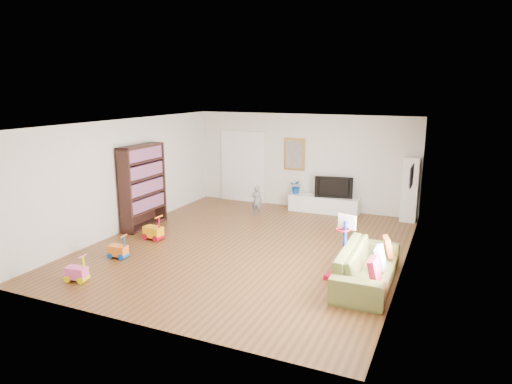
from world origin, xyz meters
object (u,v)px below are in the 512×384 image
at_px(media_console, 324,204).
at_px(bookshelf, 143,187).
at_px(basketball_hoop, 341,248).
at_px(sofa, 367,266).

relative_size(media_console, bookshelf, 0.95).
distance_m(media_console, bookshelf, 4.97).
height_order(bookshelf, basketball_hoop, bookshelf).
xyz_separation_m(media_console, basketball_hoop, (1.51, -4.33, 0.36)).
xyz_separation_m(media_console, sofa, (2.00, -4.34, 0.10)).
height_order(media_console, basketball_hoop, basketball_hoop).
bearing_deg(bookshelf, media_console, 40.00).
bearing_deg(basketball_hoop, bookshelf, -176.70).
distance_m(bookshelf, sofa, 5.92).
height_order(sofa, basketball_hoop, basketball_hoop).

